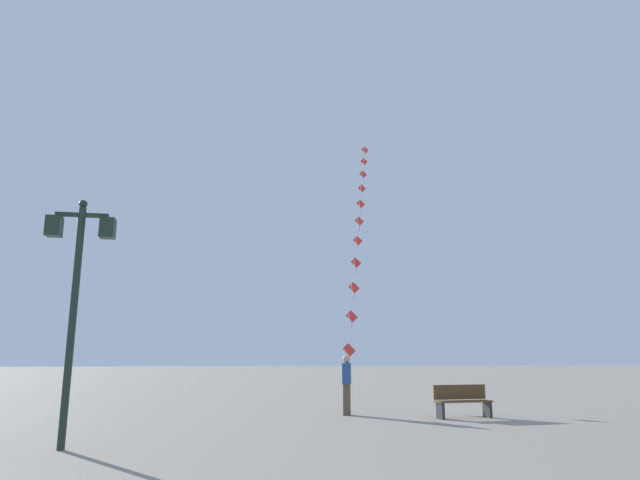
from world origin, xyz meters
TOP-DOWN VIEW (x-y plane):
  - ground_plane at (0.00, 20.00)m, footprint 160.00×160.00m
  - twin_lantern_lamp_post at (-3.48, 9.71)m, footprint 1.28×0.28m
  - kite_train at (5.65, 23.76)m, footprint 4.92×14.71m
  - kite_flyer at (3.00, 14.82)m, footprint 0.34×0.63m
  - park_bench at (6.01, 13.50)m, footprint 1.63×0.57m

SIDE VIEW (x-z plane):
  - ground_plane at x=0.00m, z-range 0.00..0.00m
  - park_bench at x=6.01m, z-range 0.01..0.90m
  - kite_flyer at x=3.00m, z-range 0.05..1.76m
  - twin_lantern_lamp_post at x=-3.48m, z-range 0.91..5.64m
  - kite_train at x=5.65m, z-range 0.30..15.14m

